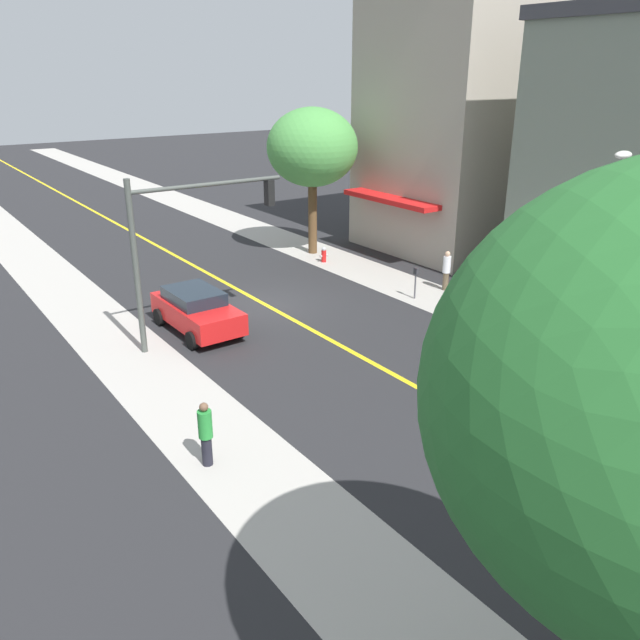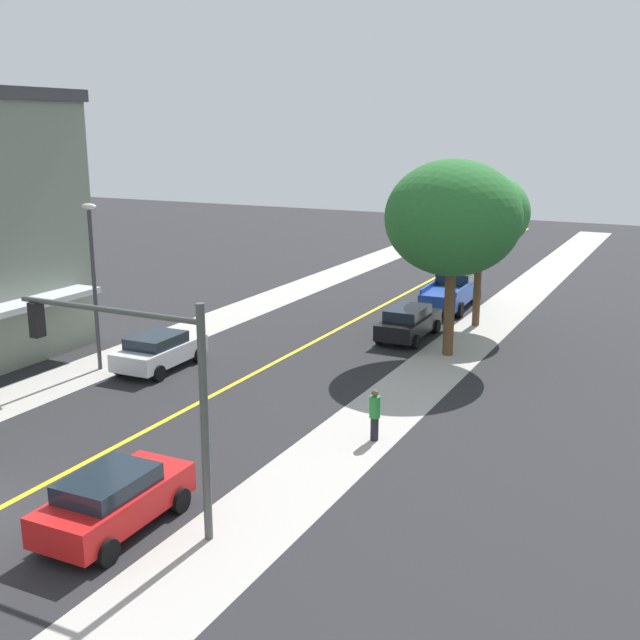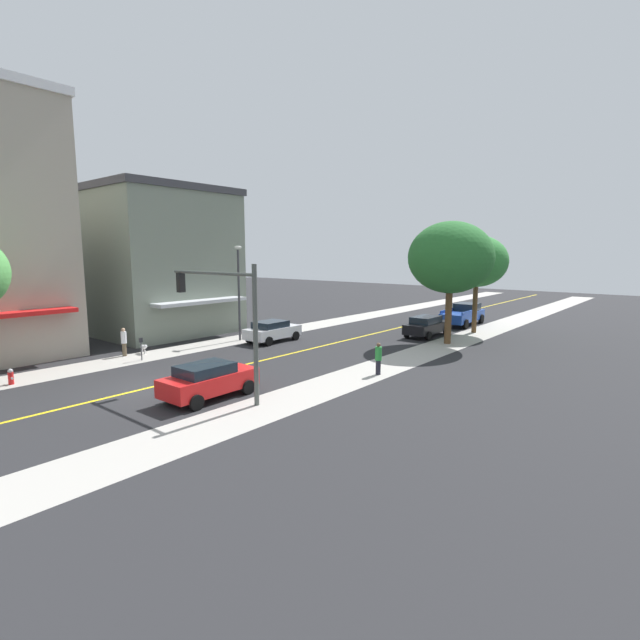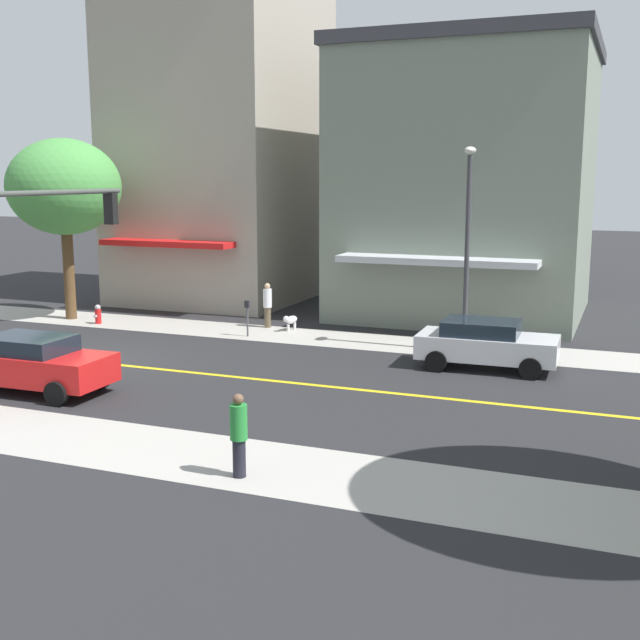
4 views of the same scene
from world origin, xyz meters
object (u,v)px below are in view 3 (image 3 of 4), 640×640
object	(u,v)px
parking_meter	(141,345)
small_dog	(143,347)
fire_hydrant	(11,377)
blue_pickup_truck	(463,314)
street_tree_right_corner	(477,262)
traffic_light_mast	(226,307)
street_lamp	(239,283)
white_sedan_left_curb	(272,331)
black_sedan_right_curb	(427,326)
red_sedan_right_curb	(209,380)
pedestrian_white_shirt	(124,341)
street_tree_left_near	(451,258)
pedestrian_green_shirt	(378,358)

from	to	relation	value
parking_meter	small_dog	world-z (taller)	parking_meter
fire_hydrant	blue_pickup_truck	size ratio (longest dim) A/B	0.13
parking_meter	street_tree_right_corner	bearing A→B (deg)	62.65
fire_hydrant	traffic_light_mast	bearing A→B (deg)	29.73
street_lamp	white_sedan_left_curb	size ratio (longest dim) A/B	1.60
parking_meter	black_sedan_right_curb	world-z (taller)	black_sedan_right_curb
red_sedan_right_curb	pedestrian_white_shirt	distance (m)	10.84
parking_meter	traffic_light_mast	size ratio (longest dim) A/B	0.23
traffic_light_mast	black_sedan_right_curb	bearing A→B (deg)	-89.30
street_tree_left_near	fire_hydrant	world-z (taller)	street_tree_left_near
street_tree_left_near	parking_meter	size ratio (longest dim) A/B	6.27
black_sedan_right_curb	pedestrian_white_shirt	size ratio (longest dim) A/B	2.62
blue_pickup_truck	pedestrian_green_shirt	xyz separation A→B (m)	(3.41, -18.81, -0.03)
pedestrian_green_shirt	pedestrian_white_shirt	bearing A→B (deg)	115.49
black_sedan_right_curb	pedestrian_green_shirt	bearing A→B (deg)	-165.15
white_sedan_left_curb	parking_meter	bearing A→B (deg)	167.45
blue_pickup_truck	street_tree_left_near	bearing A→B (deg)	-166.32
street_tree_left_near	street_lamp	bearing A→B (deg)	-145.23
street_lamp	blue_pickup_truck	world-z (taller)	street_lamp
fire_hydrant	small_dog	bearing A→B (deg)	100.96
parking_meter	street_lamp	distance (m)	8.43
street_lamp	pedestrian_green_shirt	distance (m)	13.25
street_tree_left_near	black_sedan_right_curb	size ratio (longest dim) A/B	1.84
pedestrian_green_shirt	small_dog	world-z (taller)	pedestrian_green_shirt
street_tree_right_corner	black_sedan_right_curb	world-z (taller)	street_tree_right_corner
pedestrian_white_shirt	fire_hydrant	bearing A→B (deg)	-63.39
pedestrian_white_shirt	small_dog	size ratio (longest dim) A/B	2.09
black_sedan_right_curb	pedestrian_green_shirt	world-z (taller)	pedestrian_green_shirt
street_tree_left_near	street_tree_right_corner	bearing A→B (deg)	93.38
black_sedan_right_curb	pedestrian_white_shirt	world-z (taller)	pedestrian_white_shirt
street_tree_right_corner	blue_pickup_truck	bearing A→B (deg)	124.44
pedestrian_green_shirt	parking_meter	bearing A→B (deg)	118.27
street_tree_left_near	small_dog	size ratio (longest dim) A/B	10.08
street_tree_left_near	white_sedan_left_curb	xyz separation A→B (m)	(-9.74, -7.17, -5.06)
pedestrian_green_shirt	small_dog	distance (m)	14.74
fire_hydrant	black_sedan_right_curb	distance (m)	25.96
traffic_light_mast	street_lamp	world-z (taller)	street_lamp
white_sedan_left_curb	red_sedan_right_curb	bearing A→B (deg)	-148.15
traffic_light_mast	red_sedan_right_curb	size ratio (longest dim) A/B	1.37
street_lamp	pedestrian_white_shirt	world-z (taller)	street_lamp
parking_meter	black_sedan_right_curb	size ratio (longest dim) A/B	0.29
red_sedan_right_curb	black_sedan_right_curb	world-z (taller)	red_sedan_right_curb
pedestrian_green_shirt	small_dog	xyz separation A→B (m)	(-13.86, -5.00, -0.47)
traffic_light_mast	white_sedan_left_curb	distance (m)	13.01
white_sedan_left_curb	blue_pickup_truck	size ratio (longest dim) A/B	0.71
fire_hydrant	street_lamp	bearing A→B (deg)	91.38
white_sedan_left_curb	pedestrian_green_shirt	world-z (taller)	pedestrian_green_shirt
street_tree_left_near	parking_meter	world-z (taller)	street_tree_left_near
fire_hydrant	street_tree_right_corner	bearing A→B (deg)	68.24
parking_meter	red_sedan_right_curb	world-z (taller)	red_sedan_right_curb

